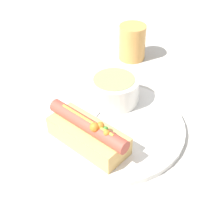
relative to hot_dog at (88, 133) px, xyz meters
The scene contains 6 objects.
ground_plane 0.08m from the hot_dog, 94.91° to the left, with size 4.00×4.00×0.00m, color #BCB7AD.
dinner_plate 0.08m from the hot_dog, 94.91° to the left, with size 0.30×0.30×0.01m.
hot_dog is the anchor object (origin of this frame).
soup_bowl 0.14m from the hot_dog, 114.59° to the left, with size 0.11×0.11×0.06m.
spoon 0.14m from the hot_dog, 119.32° to the left, with size 0.07×0.17×0.01m.
drinking_glass 0.36m from the hot_dog, 118.43° to the left, with size 0.07×0.07×0.09m.
Camera 1 is at (0.33, -0.34, 0.44)m, focal length 50.00 mm.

